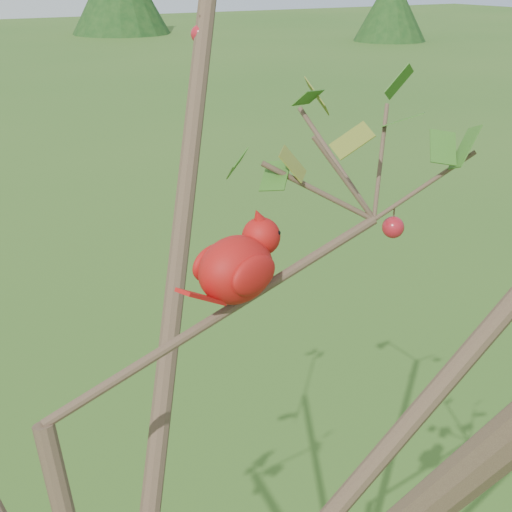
% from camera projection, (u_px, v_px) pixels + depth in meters
% --- Properties ---
extents(crabapple_tree, '(2.35, 2.05, 2.95)m').
position_uv_depth(crabapple_tree, '(111.00, 347.00, 1.10)').
color(crabapple_tree, '#3D2B21').
rests_on(crabapple_tree, ground).
extents(cardinal, '(0.23, 0.15, 0.16)m').
position_uv_depth(cardinal, '(239.00, 265.00, 1.29)').
color(cardinal, '#A4150E').
rests_on(cardinal, ground).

